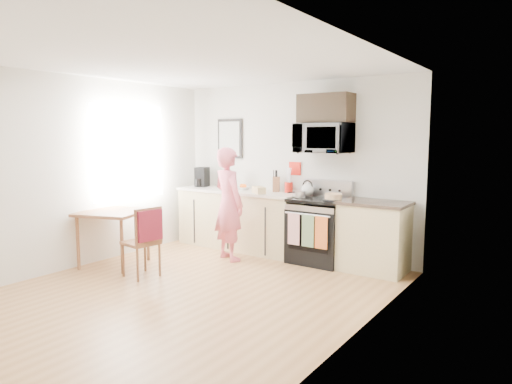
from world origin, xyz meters
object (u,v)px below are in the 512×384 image
Objects in this scene: range at (319,232)px; dining_table at (113,217)px; cake at (333,197)px; person at (229,204)px; microwave at (324,138)px; chair at (146,233)px.

dining_table is at bearing -142.46° from range.
cake is at bearing -18.81° from range.
range reaches higher than cake.
range is 4.12× the size of cake.
cake is (1.40, 0.52, 0.15)m from person.
microwave is at bearing 39.15° from dining_table.
person reaches higher than range.
microwave is 3.13m from dining_table.
microwave is 1.65m from person.
range is at bearing -131.60° from person.
chair is (0.85, -0.16, -0.09)m from dining_table.
person reaches higher than cake.
microwave reaches higher than person.
chair is (-1.43, -1.92, 0.15)m from range.
chair is (-1.43, -2.02, -1.17)m from microwave.
dining_table is at bearing -146.68° from cake.
microwave reaches higher than chair.
cake is (0.25, -0.19, -0.79)m from microwave.
range is 1.29× the size of dining_table.
chair is at bearing -132.61° from cake.
cake is at bearing -139.12° from person.
microwave is 2.74m from chair.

